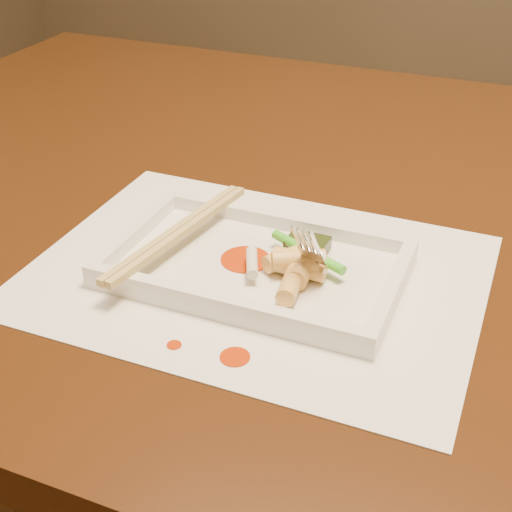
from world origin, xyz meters
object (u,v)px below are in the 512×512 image
at_px(placemat, 256,273).
at_px(fork, 342,198).
at_px(table, 352,276).
at_px(chopstick_a, 174,231).
at_px(plate_base, 256,269).

height_order(placemat, fork, fork).
relative_size(table, fork, 10.00).
relative_size(placemat, fork, 2.86).
distance_m(placemat, fork, 0.11).
height_order(chopstick_a, fork, fork).
relative_size(table, placemat, 3.50).
bearing_deg(chopstick_a, table, 54.38).
height_order(table, plate_base, plate_base).
relative_size(table, chopstick_a, 6.90).
xyz_separation_m(plate_base, fork, (0.07, 0.02, 0.08)).
xyz_separation_m(table, plate_base, (-0.05, -0.18, 0.11)).
relative_size(chopstick_a, fork, 1.45).
bearing_deg(chopstick_a, fork, 6.75).
bearing_deg(placemat, chopstick_a, 180.00).
xyz_separation_m(placemat, plate_base, (0.00, 0.00, 0.00)).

